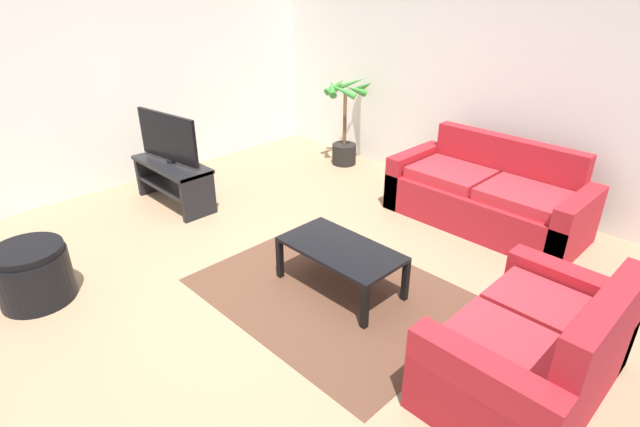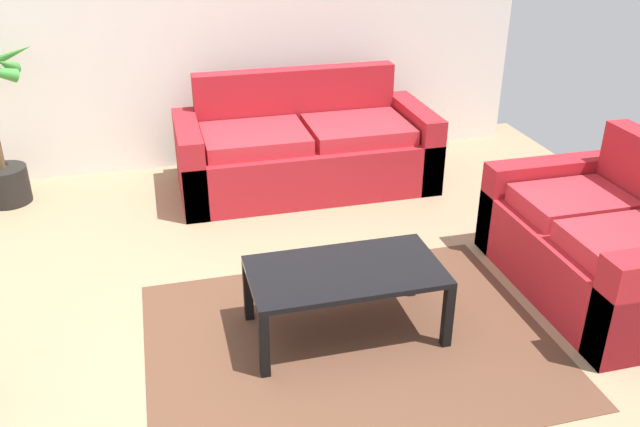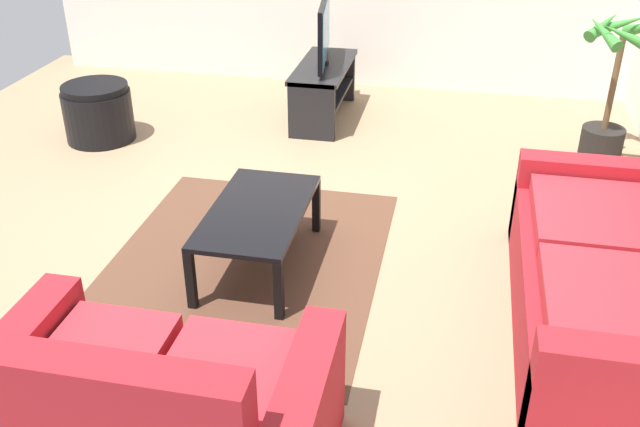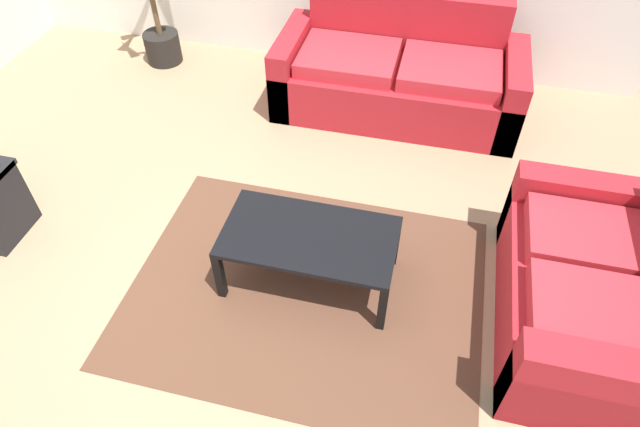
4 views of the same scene
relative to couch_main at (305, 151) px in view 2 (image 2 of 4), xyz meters
The scene contains 6 objects.
ground_plane 2.47m from the couch_main, 111.23° to the right, with size 6.60×6.60×0.00m, color #937556.
wall_back 1.55m from the couch_main, 141.08° to the left, with size 6.00×0.06×2.70m, color silver.
couch_main is the anchor object (origin of this frame).
couch_loveseat 2.44m from the couch_main, 55.15° to the right, with size 0.90×1.43×0.90m.
coffee_table 2.05m from the couch_main, 97.25° to the right, with size 1.05×0.57×0.41m.
area_rug 2.17m from the couch_main, 96.91° to the right, with size 2.20×1.70×0.01m, color #513323.
Camera 2 is at (-0.28, -2.71, 2.29)m, focal length 37.65 mm.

